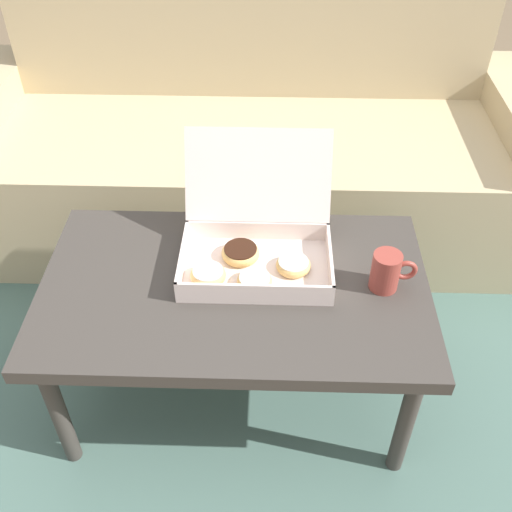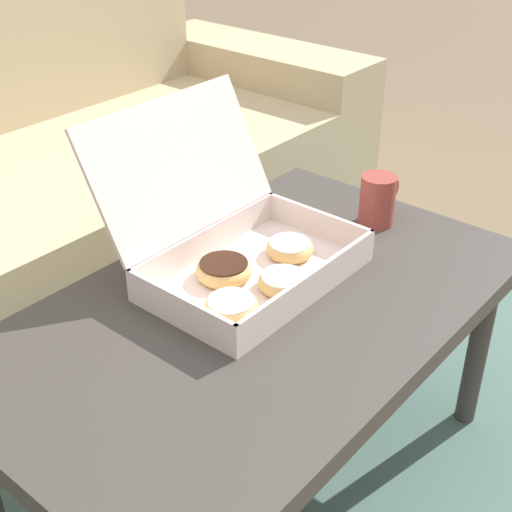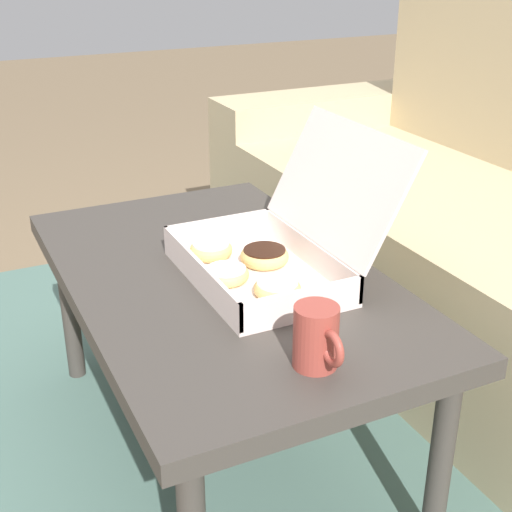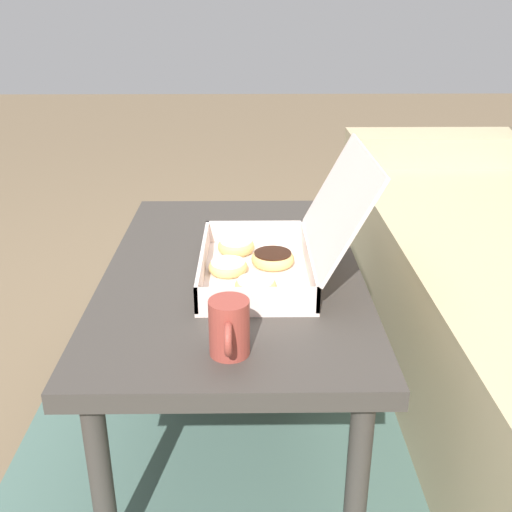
# 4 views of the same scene
# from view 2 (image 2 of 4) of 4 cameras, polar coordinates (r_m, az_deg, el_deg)

# --- Properties ---
(ground_plane) EXTENTS (12.00, 12.00, 0.00)m
(ground_plane) POSITION_cam_2_polar(r_m,az_deg,el_deg) (1.59, -2.18, -16.27)
(ground_plane) COLOR #756047
(area_rug) EXTENTS (2.39, 1.86, 0.01)m
(area_rug) POSITION_cam_2_polar(r_m,az_deg,el_deg) (1.75, -9.69, -11.29)
(area_rug) COLOR #4C6B60
(area_rug) RESTS_ON ground_plane
(coffee_table) EXTENTS (1.01, 0.60, 0.46)m
(coffee_table) POSITION_cam_2_polar(r_m,az_deg,el_deg) (1.27, 0.29, -5.52)
(coffee_table) COLOR #3D3833
(coffee_table) RESTS_ON ground_plane
(pastry_box) EXTENTS (0.39, 0.37, 0.29)m
(pastry_box) POSITION_cam_2_polar(r_m,az_deg,el_deg) (1.29, -1.46, 0.59)
(pastry_box) COLOR silver
(pastry_box) RESTS_ON coffee_table
(coffee_mug) EXTENTS (0.12, 0.07, 0.11)m
(coffee_mug) POSITION_cam_2_polar(r_m,az_deg,el_deg) (1.50, 9.76, 4.49)
(coffee_mug) COLOR #993D33
(coffee_mug) RESTS_ON coffee_table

